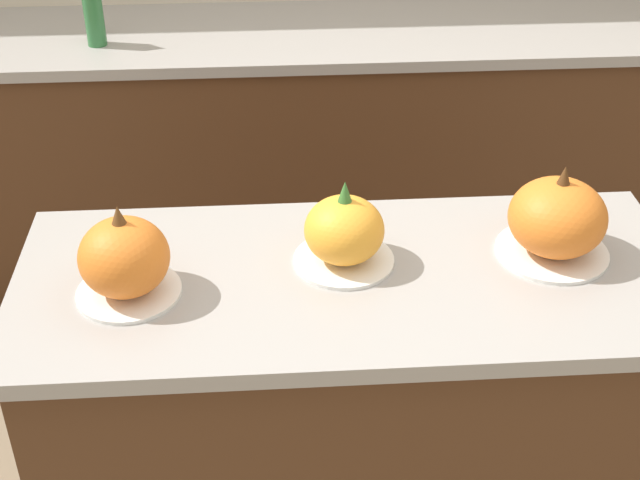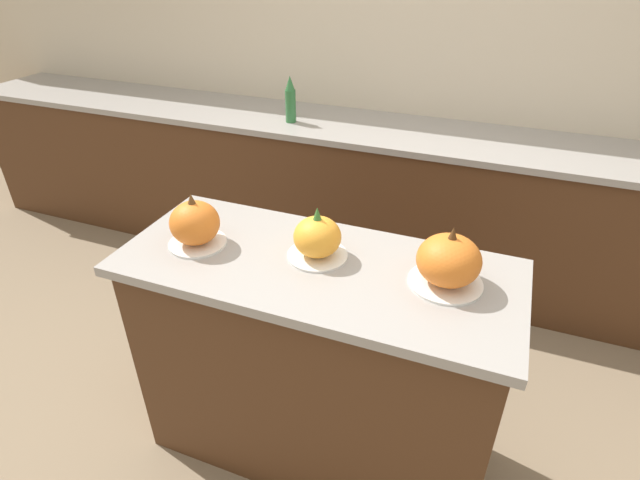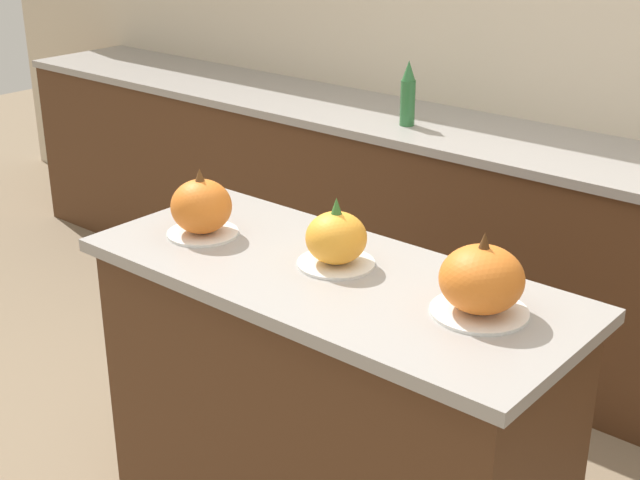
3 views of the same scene
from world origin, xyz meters
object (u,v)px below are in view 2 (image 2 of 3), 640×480
pumpkin_cake_left (195,224)px  pumpkin_cake_center (317,238)px  bottle_tall (290,100)px  pumpkin_cake_right (449,262)px

pumpkin_cake_left → pumpkin_cake_center: 0.42m
pumpkin_cake_left → bottle_tall: (-0.25, 1.34, 0.04)m
pumpkin_cake_center → bottle_tall: 1.43m
pumpkin_cake_right → bottle_tall: bottle_tall is taller
pumpkin_cake_left → pumpkin_cake_center: bearing=10.7°
pumpkin_cake_left → pumpkin_cake_center: pumpkin_cake_left is taller
pumpkin_cake_right → pumpkin_cake_center: bearing=-179.9°
pumpkin_cake_left → bottle_tall: bottle_tall is taller
pumpkin_cake_left → pumpkin_cake_right: size_ratio=0.88×
pumpkin_cake_left → bottle_tall: bearing=100.4°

